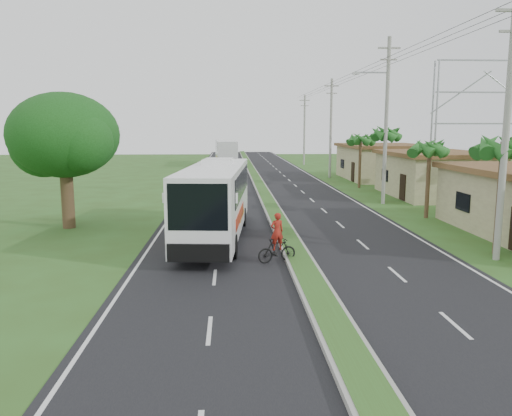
{
  "coord_description": "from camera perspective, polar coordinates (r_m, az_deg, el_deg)",
  "views": [
    {
      "loc": [
        -2.9,
        -18.21,
        5.58
      ],
      "look_at": [
        -1.66,
        5.29,
        1.8
      ],
      "focal_mm": 35.0,
      "sensor_mm": 36.0,
      "label": 1
    }
  ],
  "objects": [
    {
      "name": "utility_pole_c",
      "position": [
        57.35,
        8.55,
        9.12
      ],
      "size": [
        1.6,
        0.28,
        11.0
      ],
      "color": "gray",
      "rests_on": "ground"
    },
    {
      "name": "ground",
      "position": [
        19.26,
        5.81,
        -7.76
      ],
      "size": [
        180.0,
        180.0,
        0.0
      ],
      "primitive_type": "plane",
      "color": "#324F1C",
      "rests_on": "ground"
    },
    {
      "name": "palm_verge_d",
      "position": [
        47.8,
        11.87,
        7.7
      ],
      "size": [
        2.4,
        2.4,
        5.25
      ],
      "color": "#473321",
      "rests_on": "ground"
    },
    {
      "name": "shop_far",
      "position": [
        56.9,
        14.32,
        5.17
      ],
      "size": [
        8.6,
        11.6,
        3.82
      ],
      "color": "#9C9069",
      "rests_on": "ground"
    },
    {
      "name": "lane_edge_right",
      "position": [
        39.79,
        10.97,
        0.9
      ],
      "size": [
        0.12,
        160.0,
        0.01
      ],
      "primitive_type": "cube",
      "color": "silver",
      "rests_on": "ground"
    },
    {
      "name": "coach_bus_main",
      "position": [
        25.25,
        -4.6,
        1.39
      ],
      "size": [
        3.61,
        12.52,
        3.99
      ],
      "rotation": [
        0.0,
        0.0,
        -0.08
      ],
      "color": "white",
      "rests_on": "ground"
    },
    {
      "name": "motorcyclist",
      "position": [
        20.87,
        2.41,
        -4.27
      ],
      "size": [
        1.76,
        0.98,
        2.12
      ],
      "rotation": [
        0.0,
        0.0,
        0.32
      ],
      "color": "black",
      "rests_on": "ground"
    },
    {
      "name": "lane_edge_left",
      "position": [
        38.8,
        -8.62,
        0.76
      ],
      "size": [
        0.12,
        160.0,
        0.01
      ],
      "primitive_type": "cube",
      "color": "silver",
      "rests_on": "ground"
    },
    {
      "name": "utility_pole_d",
      "position": [
        77.06,
        5.55,
        8.97
      ],
      "size": [
        1.6,
        0.28,
        10.5
      ],
      "color": "gray",
      "rests_on": "ground"
    },
    {
      "name": "median_strip",
      "position": [
        38.71,
        1.3,
        0.99
      ],
      "size": [
        1.2,
        160.0,
        0.18
      ],
      "color": "gray",
      "rests_on": "ground"
    },
    {
      "name": "palm_verge_a",
      "position": [
        24.33,
        26.42,
        6.2
      ],
      "size": [
        2.4,
        2.4,
        5.45
      ],
      "color": "#473321",
      "rests_on": "ground"
    },
    {
      "name": "shop_mid",
      "position": [
        43.77,
        19.74,
        3.71
      ],
      "size": [
        7.6,
        10.6,
        3.67
      ],
      "color": "#9C9069",
      "rests_on": "ground"
    },
    {
      "name": "billboard_lattice",
      "position": [
        54.27,
        24.65,
        9.62
      ],
      "size": [
        10.18,
        1.18,
        12.07
      ],
      "color": "gray",
      "rests_on": "ground"
    },
    {
      "name": "shade_tree",
      "position": [
        29.7,
        -21.29,
        7.45
      ],
      "size": [
        6.3,
        6.0,
        7.54
      ],
      "color": "#473321",
      "rests_on": "ground"
    },
    {
      "name": "coach_bus_far",
      "position": [
        75.68,
        -3.47,
        6.48
      ],
      "size": [
        3.48,
        12.88,
        3.71
      ],
      "rotation": [
        0.0,
        0.0,
        0.06
      ],
      "color": "silver",
      "rests_on": "ground"
    },
    {
      "name": "road_asphalt",
      "position": [
        38.72,
        1.3,
        0.86
      ],
      "size": [
        14.0,
        160.0,
        0.02
      ],
      "primitive_type": "cube",
      "color": "black",
      "rests_on": "ground"
    },
    {
      "name": "palm_verge_b",
      "position": [
        32.64,
        19.24,
        6.48
      ],
      "size": [
        2.4,
        2.4,
        5.05
      ],
      "color": "#473321",
      "rests_on": "ground"
    },
    {
      "name": "utility_pole_b",
      "position": [
        37.96,
        14.63,
        9.86
      ],
      "size": [
        3.2,
        0.28,
        12.0
      ],
      "color": "gray",
      "rests_on": "ground"
    },
    {
      "name": "palm_verge_c",
      "position": [
        39.01,
        14.58,
        8.17
      ],
      "size": [
        2.4,
        2.4,
        5.85
      ],
      "color": "#473321",
      "rests_on": "ground"
    },
    {
      "name": "utility_pole_a",
      "position": [
        23.2,
        26.71,
        8.39
      ],
      "size": [
        1.6,
        0.28,
        11.0
      ],
      "color": "gray",
      "rests_on": "ground"
    }
  ]
}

